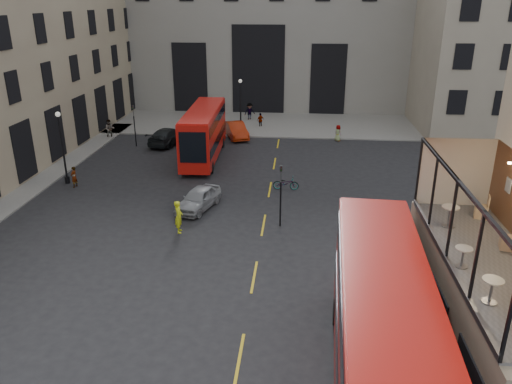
# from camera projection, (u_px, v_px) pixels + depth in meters

# --- Properties ---
(ground) EXTENTS (140.00, 140.00, 0.00)m
(ground) POSITION_uv_depth(u_px,v_px,m) (292.00, 362.00, 18.76)
(ground) COLOR black
(ground) RESTS_ON ground
(host_frontage) EXTENTS (3.00, 11.00, 4.50)m
(host_frontage) POSITION_uv_depth(u_px,v_px,m) (480.00, 322.00, 17.40)
(host_frontage) COLOR tan
(host_frontage) RESTS_ON ground
(cafe_floor) EXTENTS (3.00, 10.00, 0.10)m
(cafe_floor) POSITION_uv_depth(u_px,v_px,m) (491.00, 264.00, 16.56)
(cafe_floor) COLOR slate
(cafe_floor) RESTS_ON host_frontage
(gateway) EXTENTS (35.00, 10.60, 18.00)m
(gateway) POSITION_uv_depth(u_px,v_px,m) (262.00, 28.00, 60.27)
(gateway) COLOR gray
(gateway) RESTS_ON ground
(building_right) EXTENTS (16.60, 18.60, 20.00)m
(building_right) POSITION_uv_depth(u_px,v_px,m) (502.00, 23.00, 50.37)
(building_right) COLOR #A29782
(building_right) RESTS_ON ground
(pavement_far) EXTENTS (40.00, 12.00, 0.12)m
(pavement_far) POSITION_uv_depth(u_px,v_px,m) (245.00, 122.00, 54.49)
(pavement_far) COLOR slate
(pavement_far) RESTS_ON ground
(traffic_light_near) EXTENTS (0.16, 0.20, 3.80)m
(traffic_light_near) POSITION_uv_depth(u_px,v_px,m) (281.00, 188.00, 29.09)
(traffic_light_near) COLOR black
(traffic_light_near) RESTS_ON ground
(traffic_light_far) EXTENTS (0.16, 0.20, 3.80)m
(traffic_light_far) POSITION_uv_depth(u_px,v_px,m) (134.00, 120.00, 45.11)
(traffic_light_far) COLOR black
(traffic_light_far) RESTS_ON ground
(street_lamp_a) EXTENTS (0.36, 0.36, 5.33)m
(street_lamp_a) POSITION_uv_depth(u_px,v_px,m) (63.00, 152.00, 36.02)
(street_lamp_a) COLOR black
(street_lamp_a) RESTS_ON ground
(street_lamp_b) EXTENTS (0.36, 0.36, 5.33)m
(street_lamp_b) POSITION_uv_depth(u_px,v_px,m) (241.00, 109.00, 49.93)
(street_lamp_b) COLOR black
(street_lamp_b) RESTS_ON ground
(bus_near) EXTENTS (3.44, 12.39, 4.89)m
(bus_near) POSITION_uv_depth(u_px,v_px,m) (381.00, 329.00, 16.22)
(bus_near) COLOR #AA110B
(bus_near) RESTS_ON ground
(bus_far) EXTENTS (2.83, 10.76, 4.26)m
(bus_far) POSITION_uv_depth(u_px,v_px,m) (204.00, 131.00, 41.61)
(bus_far) COLOR red
(bus_far) RESTS_ON ground
(car_a) EXTENTS (2.79, 4.42, 1.40)m
(car_a) POSITION_uv_depth(u_px,v_px,m) (198.00, 199.00, 32.16)
(car_a) COLOR gray
(car_a) RESTS_ON ground
(car_b) EXTENTS (3.13, 4.87, 1.52)m
(car_b) POSITION_uv_depth(u_px,v_px,m) (236.00, 130.00, 48.50)
(car_b) COLOR #A4250A
(car_b) RESTS_ON ground
(car_c) EXTENTS (3.26, 5.58, 1.52)m
(car_c) POSITION_uv_depth(u_px,v_px,m) (168.00, 136.00, 46.42)
(car_c) COLOR black
(car_c) RESTS_ON ground
(bicycle) EXTENTS (1.83, 0.68, 0.95)m
(bicycle) POSITION_uv_depth(u_px,v_px,m) (286.00, 183.00, 35.45)
(bicycle) COLOR gray
(bicycle) RESTS_ON ground
(cyclist) EXTENTS (0.59, 0.78, 1.94)m
(cyclist) POSITION_uv_depth(u_px,v_px,m) (179.00, 217.00, 28.85)
(cyclist) COLOR #EBFC1A
(cyclist) RESTS_ON ground
(pedestrian_a) EXTENTS (1.05, 0.91, 1.85)m
(pedestrian_a) POSITION_uv_depth(u_px,v_px,m) (110.00, 129.00, 48.26)
(pedestrian_a) COLOR gray
(pedestrian_a) RESTS_ON ground
(pedestrian_b) EXTENTS (1.46, 1.24, 1.96)m
(pedestrian_b) POSITION_uv_depth(u_px,v_px,m) (250.00, 112.00, 55.20)
(pedestrian_b) COLOR gray
(pedestrian_b) RESTS_ON ground
(pedestrian_c) EXTENTS (0.92, 0.87, 1.53)m
(pedestrian_c) POSITION_uv_depth(u_px,v_px,m) (260.00, 120.00, 52.37)
(pedestrian_c) COLOR gray
(pedestrian_c) RESTS_ON ground
(pedestrian_d) EXTENTS (0.86, 0.89, 1.54)m
(pedestrian_d) POSITION_uv_depth(u_px,v_px,m) (338.00, 133.00, 47.42)
(pedestrian_d) COLOR gray
(pedestrian_d) RESTS_ON ground
(pedestrian_e) EXTENTS (0.48, 0.62, 1.54)m
(pedestrian_e) POSITION_uv_depth(u_px,v_px,m) (74.00, 177.00, 35.83)
(pedestrian_e) COLOR gray
(pedestrian_e) RESTS_ON ground
(cafe_table_near) EXTENTS (0.60, 0.60, 0.75)m
(cafe_table_near) POSITION_uv_depth(u_px,v_px,m) (492.00, 287.00, 14.23)
(cafe_table_near) COLOR beige
(cafe_table_near) RESTS_ON cafe_floor
(cafe_table_mid) EXTENTS (0.55, 0.55, 0.69)m
(cafe_table_mid) POSITION_uv_depth(u_px,v_px,m) (463.00, 254.00, 16.13)
(cafe_table_mid) COLOR beige
(cafe_table_mid) RESTS_ON cafe_floor
(cafe_table_far) EXTENTS (0.66, 0.66, 0.82)m
(cafe_table_far) POSITION_uv_depth(u_px,v_px,m) (450.00, 213.00, 18.97)
(cafe_table_far) COLOR beige
(cafe_table_far) RESTS_ON cafe_floor
(cafe_chair_c) EXTENTS (0.55, 0.55, 0.91)m
(cafe_chair_c) POSITION_uv_depth(u_px,v_px,m) (508.00, 242.00, 17.35)
(cafe_chair_c) COLOR tan
(cafe_chair_c) RESTS_ON cafe_floor
(cafe_chair_d) EXTENTS (0.58, 0.58, 0.96)m
(cafe_chair_d) POSITION_uv_depth(u_px,v_px,m) (481.00, 211.00, 19.83)
(cafe_chair_d) COLOR tan
(cafe_chair_d) RESTS_ON cafe_floor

